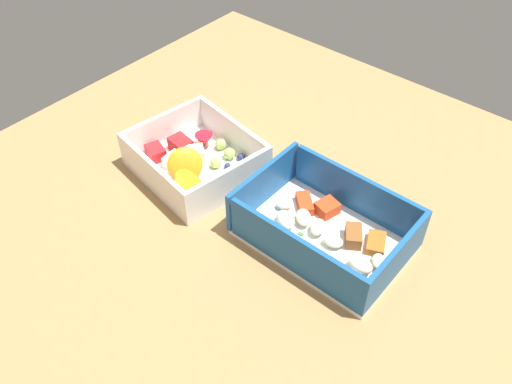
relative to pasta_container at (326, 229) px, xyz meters
The scene contains 4 objects.
table_surface 10.16cm from the pasta_container, behind, with size 80.00×80.00×2.00cm, color #9E7547.
pasta_container is the anchor object (origin of this frame).
fruit_bowl 20.89cm from the pasta_container, behind, with size 17.68×16.39×5.32cm.
candy_bar 13.11cm from the pasta_container, 135.64° to the left, with size 7.00×2.40×1.20cm, color #51197A.
Camera 1 is at (31.18, -36.69, 51.77)cm, focal length 37.97 mm.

